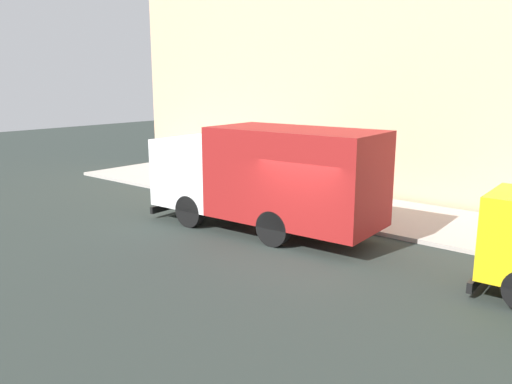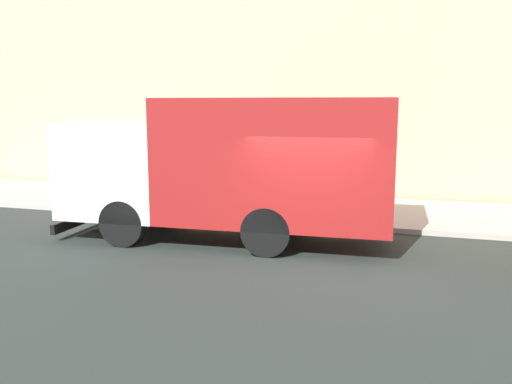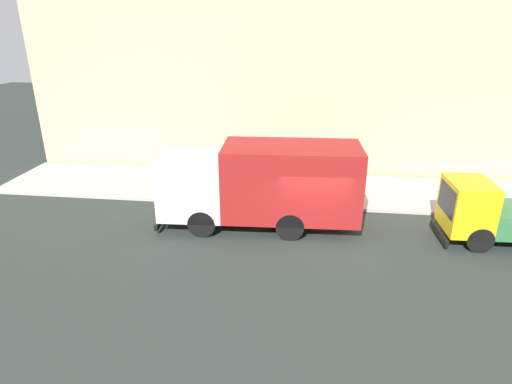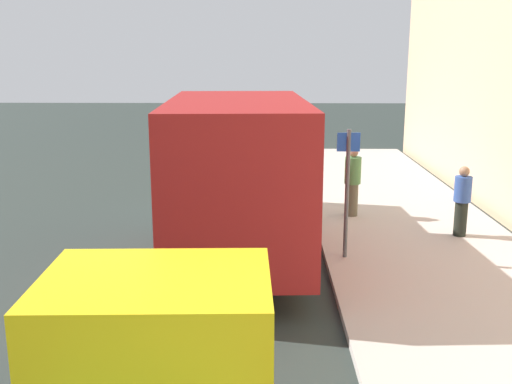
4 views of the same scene
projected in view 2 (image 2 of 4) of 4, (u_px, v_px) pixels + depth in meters
name	position (u px, v px, depth m)	size (l,w,h in m)	color
ground	(306.00, 262.00, 10.85)	(80.00, 80.00, 0.00)	#28302C
sidewalk	(342.00, 211.00, 15.73)	(4.36, 30.00, 0.13)	#ADA79E
building_facade	(358.00, 24.00, 17.35)	(0.50, 30.00, 11.37)	#D4A983
large_utility_truck	(232.00, 164.00, 12.29)	(2.83, 7.73, 3.27)	silver
pedestrian_walking	(185.00, 177.00, 15.68)	(0.56, 0.56, 1.71)	brown
pedestrian_standing	(260.00, 173.00, 17.27)	(0.48, 0.48, 1.57)	black
street_sign_post	(284.00, 162.00, 14.16)	(0.44, 0.08, 2.55)	#4C5156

